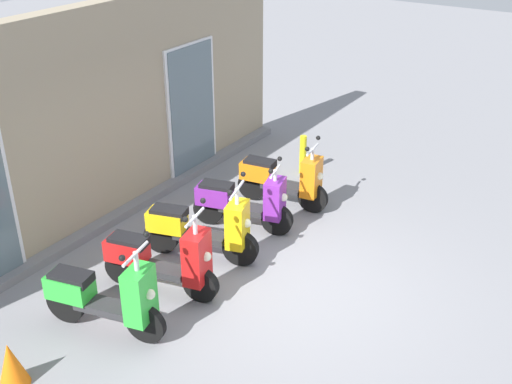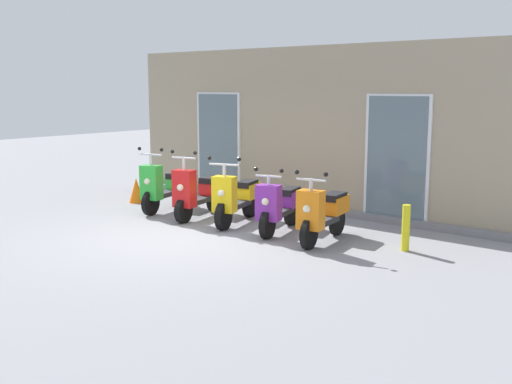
{
  "view_description": "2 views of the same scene",
  "coord_description": "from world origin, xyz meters",
  "px_view_note": "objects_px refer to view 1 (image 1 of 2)",
  "views": [
    {
      "loc": [
        -5.77,
        -3.29,
        4.76
      ],
      "look_at": [
        0.63,
        0.85,
        0.87
      ],
      "focal_mm": 44.05,
      "sensor_mm": 36.0,
      "label": 1
    },
    {
      "loc": [
        7.05,
        -6.79,
        2.42
      ],
      "look_at": [
        0.65,
        1.03,
        0.68
      ],
      "focal_mm": 43.01,
      "sensor_mm": 36.0,
      "label": 2
    }
  ],
  "objects_px": {
    "scooter_green": "(105,296)",
    "scooter_yellow": "(202,229)",
    "scooter_red": "(163,260)",
    "scooter_purple": "(244,202)",
    "traffic_cone": "(11,364)",
    "curb_bollard": "(303,155)",
    "scooter_orange": "(284,178)"
  },
  "relations": [
    {
      "from": "scooter_purple",
      "to": "traffic_cone",
      "type": "bearing_deg",
      "value": 176.92
    },
    {
      "from": "scooter_purple",
      "to": "scooter_orange",
      "type": "xyz_separation_m",
      "value": [
        0.95,
        -0.12,
        0.03
      ]
    },
    {
      "from": "scooter_yellow",
      "to": "traffic_cone",
      "type": "bearing_deg",
      "value": 176.37
    },
    {
      "from": "scooter_green",
      "to": "traffic_cone",
      "type": "relative_size",
      "value": 2.94
    },
    {
      "from": "curb_bollard",
      "to": "traffic_cone",
      "type": "bearing_deg",
      "value": -179.92
    },
    {
      "from": "curb_bollard",
      "to": "scooter_orange",
      "type": "bearing_deg",
      "value": -164.59
    },
    {
      "from": "scooter_green",
      "to": "scooter_red",
      "type": "height_order",
      "value": "scooter_red"
    },
    {
      "from": "scooter_yellow",
      "to": "scooter_orange",
      "type": "distance_m",
      "value": 1.93
    },
    {
      "from": "scooter_red",
      "to": "scooter_yellow",
      "type": "bearing_deg",
      "value": 4.39
    },
    {
      "from": "scooter_green",
      "to": "scooter_red",
      "type": "bearing_deg",
      "value": -2.03
    },
    {
      "from": "scooter_yellow",
      "to": "scooter_red",
      "type": "bearing_deg",
      "value": -175.61
    },
    {
      "from": "scooter_green",
      "to": "scooter_yellow",
      "type": "height_order",
      "value": "scooter_green"
    },
    {
      "from": "traffic_cone",
      "to": "curb_bollard",
      "type": "xyz_separation_m",
      "value": [
        6.15,
        0.01,
        0.09
      ]
    },
    {
      "from": "traffic_cone",
      "to": "scooter_red",
      "type": "bearing_deg",
      "value": -7.01
    },
    {
      "from": "scooter_purple",
      "to": "traffic_cone",
      "type": "height_order",
      "value": "scooter_purple"
    },
    {
      "from": "traffic_cone",
      "to": "scooter_orange",
      "type": "bearing_deg",
      "value": -3.88
    },
    {
      "from": "scooter_red",
      "to": "scooter_purple",
      "type": "distance_m",
      "value": 1.87
    },
    {
      "from": "scooter_orange",
      "to": "traffic_cone",
      "type": "distance_m",
      "value": 4.93
    },
    {
      "from": "scooter_red",
      "to": "curb_bollard",
      "type": "height_order",
      "value": "scooter_red"
    },
    {
      "from": "scooter_red",
      "to": "curb_bollard",
      "type": "xyz_separation_m",
      "value": [
        4.06,
        0.27,
        -0.13
      ]
    },
    {
      "from": "scooter_red",
      "to": "scooter_orange",
      "type": "bearing_deg",
      "value": -1.53
    },
    {
      "from": "scooter_red",
      "to": "scooter_purple",
      "type": "bearing_deg",
      "value": 1.37
    },
    {
      "from": "scooter_red",
      "to": "scooter_purple",
      "type": "xyz_separation_m",
      "value": [
        1.87,
        0.04,
        -0.03
      ]
    },
    {
      "from": "scooter_purple",
      "to": "curb_bollard",
      "type": "xyz_separation_m",
      "value": [
        2.19,
        0.22,
        -0.1
      ]
    },
    {
      "from": "scooter_purple",
      "to": "traffic_cone",
      "type": "xyz_separation_m",
      "value": [
        -3.96,
        0.21,
        -0.19
      ]
    },
    {
      "from": "scooter_red",
      "to": "curb_bollard",
      "type": "bearing_deg",
      "value": 3.76
    },
    {
      "from": "scooter_green",
      "to": "scooter_yellow",
      "type": "xyz_separation_m",
      "value": [
        1.83,
        0.03,
        -0.03
      ]
    },
    {
      "from": "scooter_yellow",
      "to": "scooter_orange",
      "type": "height_order",
      "value": "scooter_yellow"
    },
    {
      "from": "scooter_green",
      "to": "scooter_orange",
      "type": "xyz_separation_m",
      "value": [
        3.76,
        -0.11,
        -0.01
      ]
    },
    {
      "from": "scooter_green",
      "to": "traffic_cone",
      "type": "xyz_separation_m",
      "value": [
        -1.15,
        0.22,
        -0.24
      ]
    },
    {
      "from": "scooter_green",
      "to": "scooter_yellow",
      "type": "relative_size",
      "value": 0.95
    },
    {
      "from": "traffic_cone",
      "to": "curb_bollard",
      "type": "distance_m",
      "value": 6.15
    }
  ]
}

